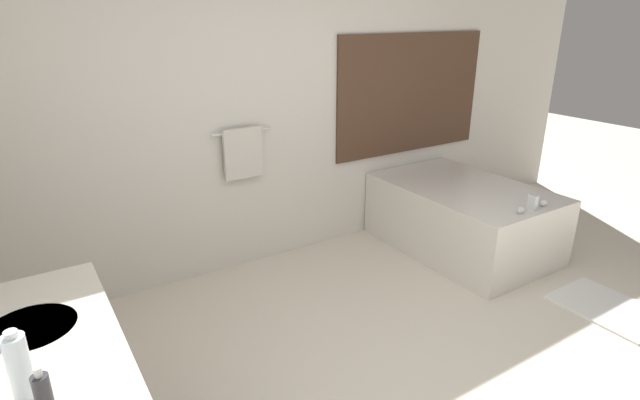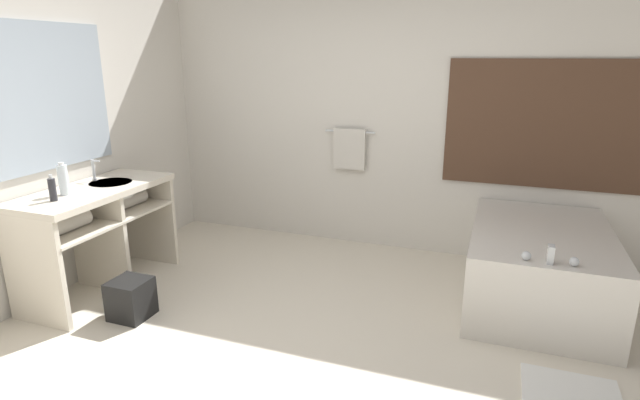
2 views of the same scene
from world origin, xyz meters
The scene contains 5 objects.
wall_back_with_blinds centered at (0.05, 2.23, 1.35)m, with size 7.40×0.13×2.70m.
bathtub centered at (1.46, 1.43, 0.33)m, with size 1.01×1.52×0.71m.
water_bottle_1 centered at (-1.93, 0.22, 0.98)m, with size 0.07×0.07×0.25m.
soap_dispenser centered at (-1.88, 0.07, 0.95)m, with size 0.05×0.05×0.19m.
bath_mat centered at (1.61, 0.14, 0.01)m, with size 0.53×0.69×0.02m.
Camera 1 is at (-1.82, -1.36, 2.02)m, focal length 28.00 mm.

